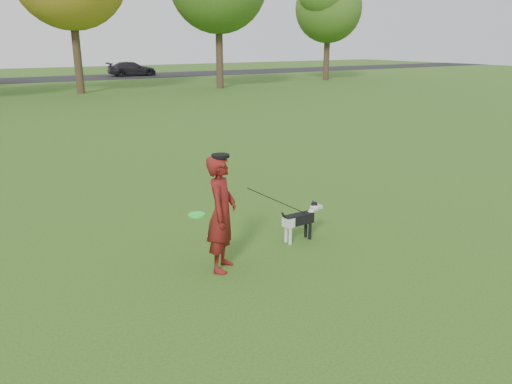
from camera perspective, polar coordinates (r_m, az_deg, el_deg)
ground at (r=7.59m, az=-2.37°, el=-7.81°), size 120.00×120.00×0.00m
man at (r=7.03m, az=-3.95°, el=-2.49°), size 0.71×0.73×1.69m
dog at (r=8.23m, az=5.23°, el=-2.94°), size 0.84×0.17×0.64m
car_right at (r=48.52m, az=-14.00°, el=13.51°), size 4.47×2.00×1.27m
man_held_items at (r=7.65m, az=2.66°, el=-1.14°), size 2.26×0.43×1.27m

